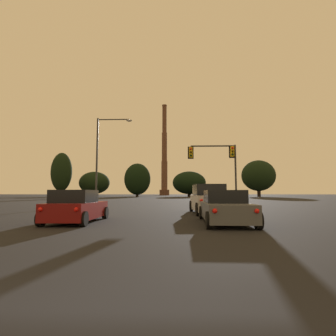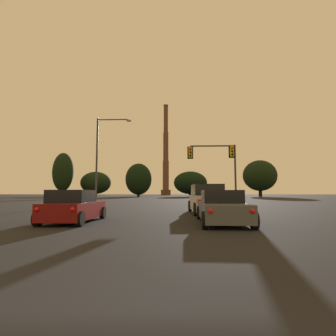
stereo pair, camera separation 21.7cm
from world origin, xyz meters
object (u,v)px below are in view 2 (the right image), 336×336
at_px(hatchback_left_lane_second, 74,207).
at_px(smokestack, 166,159).
at_px(suv_right_lane_front, 207,199).
at_px(sedan_right_lane_second, 222,208).
at_px(street_lamp, 102,151).
at_px(traffic_light_overhead_right, 219,159).

height_order(hatchback_left_lane_second, smokestack, smokestack).
bearing_deg(suv_right_lane_front, hatchback_left_lane_second, -142.96).
xyz_separation_m(sedan_right_lane_second, street_lamp, (-10.13, 16.08, 5.13)).
height_order(hatchback_left_lane_second, street_lamp, street_lamp).
height_order(street_lamp, smokestack, smokestack).
relative_size(suv_right_lane_front, traffic_light_overhead_right, 0.82).
bearing_deg(traffic_light_overhead_right, sedan_right_lane_second, -98.58).
bearing_deg(sedan_right_lane_second, smokestack, 94.98).
relative_size(hatchback_left_lane_second, traffic_light_overhead_right, 0.68).
bearing_deg(hatchback_left_lane_second, suv_right_lane_front, 38.57).
height_order(traffic_light_overhead_right, smokestack, smokestack).
relative_size(hatchback_left_lane_second, smokestack, 0.07).
xyz_separation_m(suv_right_lane_front, traffic_light_overhead_right, (2.22, 8.86, 3.74)).
height_order(suv_right_lane_front, smokestack, smokestack).
bearing_deg(street_lamp, suv_right_lane_front, -46.40).
xyz_separation_m(suv_right_lane_front, smokestack, (-9.80, 142.15, 21.16)).
xyz_separation_m(street_lamp, smokestack, (0.28, 131.56, 16.26)).
distance_m(suv_right_lane_front, traffic_light_overhead_right, 9.87).
distance_m(traffic_light_overhead_right, street_lamp, 12.47).
bearing_deg(sedan_right_lane_second, hatchback_left_lane_second, -179.84).
bearing_deg(sedan_right_lane_second, traffic_light_overhead_right, 82.58).
distance_m(suv_right_lane_front, smokestack, 144.05).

